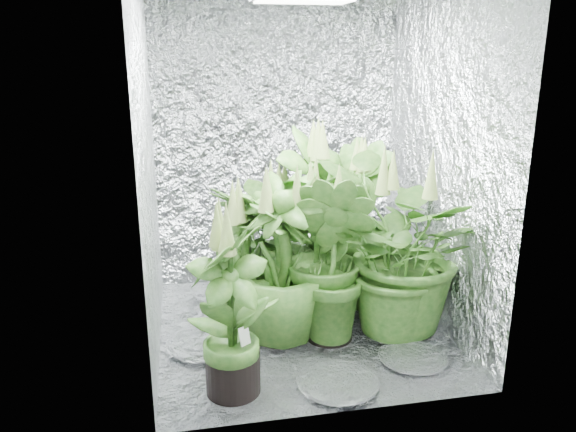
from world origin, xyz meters
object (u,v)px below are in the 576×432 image
(plant_c, at_px, (354,226))
(plant_b, at_px, (315,223))
(plant_e, at_px, (402,250))
(circulation_fan, at_px, (363,257))
(plant_a, at_px, (275,242))
(plant_g, at_px, (331,259))
(plant_h, at_px, (281,262))
(plant_f, at_px, (231,309))
(plant_d, at_px, (246,261))

(plant_c, bearing_deg, plant_b, -173.57)
(plant_e, height_order, circulation_fan, plant_e)
(circulation_fan, bearing_deg, plant_a, -154.16)
(plant_g, xyz_separation_m, plant_h, (-0.27, 0.04, -0.01))
(plant_c, distance_m, plant_e, 0.48)
(plant_c, bearing_deg, plant_f, -135.01)
(plant_c, bearing_deg, plant_h, -144.10)
(plant_g, distance_m, plant_h, 0.27)
(plant_a, relative_size, plant_g, 0.96)
(plant_f, bearing_deg, plant_d, 77.10)
(plant_h, bearing_deg, plant_f, -124.36)
(plant_b, distance_m, plant_e, 0.58)
(plant_c, relative_size, plant_f, 1.16)
(plant_c, distance_m, plant_h, 0.65)
(plant_c, xyz_separation_m, plant_d, (-0.70, -0.21, -0.10))
(plant_a, bearing_deg, plant_c, 7.05)
(plant_a, distance_m, plant_b, 0.27)
(plant_h, relative_size, circulation_fan, 2.48)
(plant_a, height_order, plant_e, plant_e)
(plant_c, xyz_separation_m, plant_e, (0.13, -0.47, -0.00))
(plant_e, bearing_deg, plant_c, 105.72)
(plant_e, bearing_deg, plant_g, 174.19)
(plant_h, bearing_deg, plant_b, 51.93)
(circulation_fan, bearing_deg, plant_e, -97.11)
(plant_f, bearing_deg, plant_a, 66.62)
(circulation_fan, bearing_deg, plant_b, -144.35)
(plant_e, bearing_deg, plant_d, 162.94)
(plant_a, distance_m, plant_f, 0.85)
(plant_g, bearing_deg, plant_h, 170.79)
(plant_a, height_order, circulation_fan, plant_a)
(plant_c, relative_size, plant_e, 0.94)
(plant_b, distance_m, plant_h, 0.46)
(plant_a, distance_m, plant_g, 0.44)
(plant_a, xyz_separation_m, plant_e, (0.64, -0.40, 0.05))
(plant_b, relative_size, plant_d, 1.32)
(plant_d, relative_size, plant_e, 0.78)
(plant_a, height_order, plant_g, plant_g)
(plant_b, bearing_deg, plant_d, -157.77)
(plant_b, height_order, circulation_fan, plant_b)
(plant_g, bearing_deg, plant_e, -5.81)
(plant_b, bearing_deg, plant_c, 6.43)
(plant_b, distance_m, circulation_fan, 0.67)
(plant_g, bearing_deg, plant_f, -144.37)
(plant_a, bearing_deg, plant_h, -94.06)
(plant_a, height_order, plant_c, plant_c)
(plant_e, xyz_separation_m, plant_g, (-0.39, 0.04, -0.04))
(plant_f, bearing_deg, plant_h, 55.64)
(plant_d, distance_m, plant_e, 0.87)
(plant_h, xyz_separation_m, circulation_fan, (0.71, 0.70, -0.29))
(plant_a, distance_m, plant_e, 0.75)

